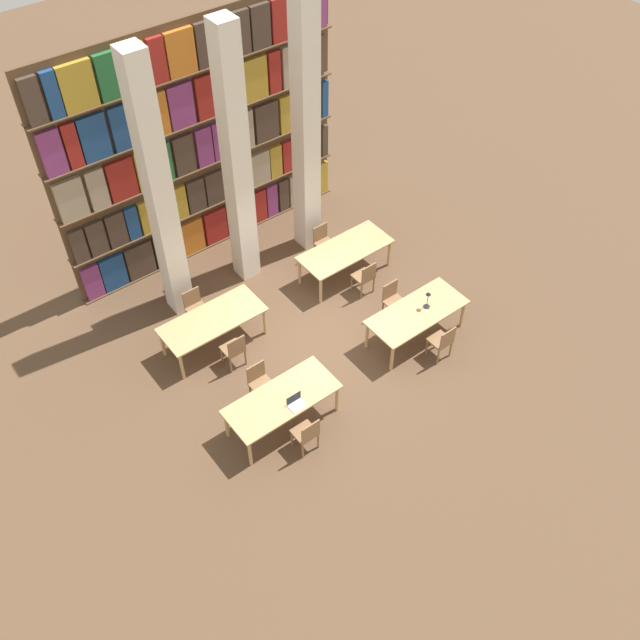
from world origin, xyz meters
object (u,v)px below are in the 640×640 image
(chair_0, at_px, (307,433))
(chair_1, at_px, (260,382))
(pillar_left, at_px, (159,196))
(laptop, at_px, (296,403))
(chair_4, at_px, (234,349))
(chair_7, at_px, (323,241))
(chair_3, at_px, (393,299))
(pillar_right, at_px, (306,134))
(chair_2, at_px, (442,341))
(reading_table_2, at_px, (213,321))
(reading_table_0, at_px, (282,401))
(chair_5, at_px, (196,307))
(reading_table_3, at_px, (345,251))
(chair_6, at_px, (365,277))
(pillar_center, at_px, (236,163))
(desk_lamp_0, at_px, (428,297))
(reading_table_1, at_px, (417,314))

(chair_0, relative_size, chair_1, 1.00)
(pillar_left, bearing_deg, laptop, -88.97)
(chair_0, xyz_separation_m, chair_4, (0.06, 2.52, 0.00))
(chair_7, bearing_deg, chair_3, 90.30)
(chair_1, bearing_deg, pillar_right, -137.97)
(chair_1, xyz_separation_m, chair_2, (3.55, -1.40, 0.00))
(pillar_left, height_order, pillar_right, same)
(pillar_right, relative_size, reading_table_2, 2.76)
(reading_table_0, distance_m, laptop, 0.33)
(pillar_left, height_order, laptop, pillar_left)
(reading_table_0, distance_m, chair_2, 3.62)
(chair_0, relative_size, chair_5, 1.00)
(chair_4, bearing_deg, reading_table_0, -92.10)
(chair_5, bearing_deg, chair_1, 88.65)
(chair_2, relative_size, reading_table_2, 0.41)
(chair_3, relative_size, chair_5, 1.00)
(pillar_right, height_order, reading_table_0, pillar_right)
(reading_table_3, bearing_deg, chair_3, -90.92)
(pillar_left, xyz_separation_m, chair_1, (-0.04, -3.24, -2.51))
(reading_table_0, distance_m, chair_7, 4.85)
(chair_5, relative_size, chair_6, 1.00)
(reading_table_3, bearing_deg, chair_5, 168.19)
(chair_7, bearing_deg, chair_4, 23.82)
(pillar_center, xyz_separation_m, chair_5, (-1.76, -0.71, -2.51))
(pillar_center, xyz_separation_m, desk_lamp_0, (1.95, -3.90, -1.96))
(chair_2, xyz_separation_m, chair_5, (-3.49, 3.93, 0.00))
(desk_lamp_0, xyz_separation_m, chair_7, (-0.23, 3.21, -0.55))
(pillar_center, distance_m, chair_5, 3.15)
(pillar_left, relative_size, pillar_right, 1.00)
(chair_2, relative_size, desk_lamp_0, 2.12)
(laptop, xyz_separation_m, reading_table_1, (3.40, 0.39, -0.11))
(chair_2, distance_m, reading_table_3, 3.20)
(reading_table_1, bearing_deg, chair_6, 89.44)
(pillar_center, relative_size, chair_0, 6.72)
(pillar_center, bearing_deg, chair_4, -128.29)
(chair_2, bearing_deg, pillar_right, 89.49)
(chair_1, xyz_separation_m, chair_3, (3.55, 0.11, 0.00))
(laptop, height_order, chair_7, laptop)
(chair_2, bearing_deg, laptop, 173.89)
(pillar_right, bearing_deg, reading_table_0, -132.01)
(reading_table_0, distance_m, desk_lamp_0, 3.79)
(chair_5, bearing_deg, pillar_center, -157.93)
(chair_2, bearing_deg, pillar_left, 127.08)
(pillar_right, bearing_deg, reading_table_3, -90.57)
(chair_6, bearing_deg, chair_7, 90.00)
(pillar_left, relative_size, chair_3, 6.72)
(chair_5, bearing_deg, desk_lamp_0, 139.27)
(chair_0, distance_m, desk_lamp_0, 3.90)
(laptop, bearing_deg, reading_table_1, 6.54)
(reading_table_3, distance_m, chair_7, 0.78)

